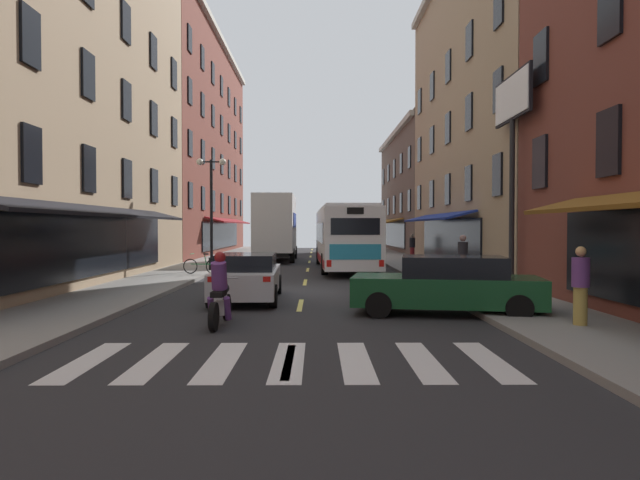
% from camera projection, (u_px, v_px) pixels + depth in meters
% --- Properties ---
extents(ground_plane, '(34.80, 80.00, 0.10)m').
position_uv_depth(ground_plane, '(303.00, 292.00, 19.08)').
color(ground_plane, '#28282B').
extents(lane_centre_dashes, '(0.14, 73.90, 0.01)m').
position_uv_depth(lane_centre_dashes, '(303.00, 292.00, 18.83)').
color(lane_centre_dashes, '#DBCC4C').
rests_on(lane_centre_dashes, ground).
extents(crosswalk_near, '(7.10, 2.80, 0.01)m').
position_uv_depth(crosswalk_near, '(289.00, 361.00, 9.08)').
color(crosswalk_near, silver).
rests_on(crosswalk_near, ground).
extents(sidewalk_left, '(3.00, 80.00, 0.14)m').
position_uv_depth(sidewalk_left, '(132.00, 289.00, 19.04)').
color(sidewalk_left, gray).
rests_on(sidewalk_left, ground).
extents(sidewalk_right, '(3.00, 80.00, 0.14)m').
position_uv_depth(sidewalk_right, '(474.00, 289.00, 19.11)').
color(sidewalk_right, gray).
rests_on(sidewalk_right, ground).
extents(storefront_row_left, '(9.44, 79.90, 17.78)m').
position_uv_depth(storefront_row_left, '(4.00, 71.00, 20.90)').
color(storefront_row_left, brown).
rests_on(storefront_row_left, ground).
extents(billboard_sign, '(0.40, 3.22, 7.19)m').
position_uv_depth(billboard_sign, '(512.00, 123.00, 18.54)').
color(billboard_sign, black).
rests_on(billboard_sign, sidewalk_right).
extents(transit_bus, '(2.92, 12.21, 3.25)m').
position_uv_depth(transit_bus, '(344.00, 237.00, 29.00)').
color(transit_bus, white).
rests_on(transit_bus, ground).
extents(box_truck, '(2.52, 8.16, 4.21)m').
position_uv_depth(box_truck, '(276.00, 228.00, 35.66)').
color(box_truck, white).
rests_on(box_truck, ground).
extents(sedan_near, '(2.11, 4.58, 1.33)m').
position_uv_depth(sedan_near, '(283.00, 246.00, 45.24)').
color(sedan_near, maroon).
rests_on(sedan_near, ground).
extents(sedan_mid, '(2.02, 4.63, 1.41)m').
position_uv_depth(sedan_mid, '(247.00, 277.00, 16.58)').
color(sedan_mid, silver).
rests_on(sedan_mid, ground).
extents(sedan_far, '(4.90, 2.62, 1.47)m').
position_uv_depth(sedan_far, '(447.00, 285.00, 13.91)').
color(sedan_far, '#144723').
rests_on(sedan_far, ground).
extents(motorcycle_rider, '(0.62, 2.07, 1.66)m').
position_uv_depth(motorcycle_rider, '(220.00, 294.00, 12.31)').
color(motorcycle_rider, black).
rests_on(motorcycle_rider, ground).
extents(bicycle_near, '(1.70, 0.48, 0.91)m').
position_uv_depth(bicycle_near, '(202.00, 266.00, 24.46)').
color(bicycle_near, black).
rests_on(bicycle_near, sidewalk_left).
extents(pedestrian_near, '(0.40, 0.52, 1.79)m').
position_uv_depth(pedestrian_near, '(463.00, 258.00, 19.87)').
color(pedestrian_near, '#B29947').
rests_on(pedestrian_near, sidewalk_right).
extents(pedestrian_mid, '(0.36, 0.36, 1.66)m').
position_uv_depth(pedestrian_mid, '(581.00, 285.00, 11.61)').
color(pedestrian_mid, '#B29947').
rests_on(pedestrian_mid, sidewalk_right).
extents(pedestrian_far, '(0.36, 0.36, 1.65)m').
position_uv_depth(pedestrian_far, '(412.00, 247.00, 34.66)').
color(pedestrian_far, maroon).
rests_on(pedestrian_far, sidewalk_right).
extents(street_lamp_twin, '(1.42, 0.32, 5.37)m').
position_uv_depth(street_lamp_twin, '(211.00, 208.00, 26.58)').
color(street_lamp_twin, black).
rests_on(street_lamp_twin, sidewalk_left).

